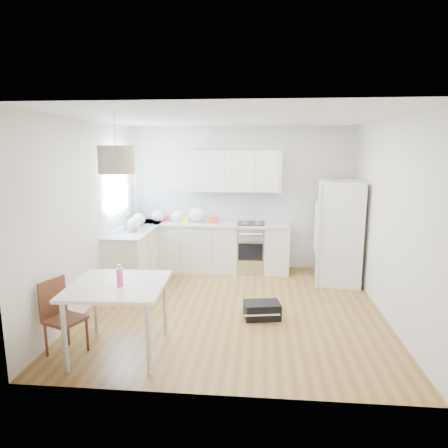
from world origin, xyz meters
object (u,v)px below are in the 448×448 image
Objects in this scene: dining_chair at (65,318)px; gym_bag at (262,310)px; dining_table at (118,292)px; refrigerator at (340,232)px.

dining_chair reaches higher than gym_bag.
dining_table is at bearing -156.33° from gym_bag.
dining_table is 0.67m from dining_chair.
refrigerator is 2.05× the size of dining_chair.
dining_chair is 1.78× the size of gym_bag.
refrigerator is 4.04m from dining_table.
refrigerator reaches higher than dining_table.
gym_bag is at bearing 31.25° from dining_table.
dining_table reaches higher than gym_bag.
dining_table is (-2.94, -2.77, -0.15)m from refrigerator.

